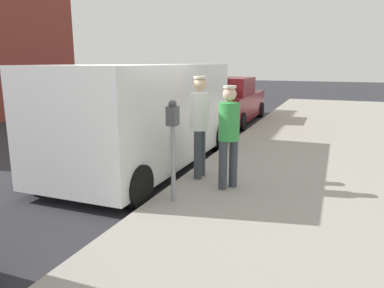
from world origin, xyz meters
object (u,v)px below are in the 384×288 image
Objects in this scene: parking_meter_near at (173,134)px; parked_van at (146,113)px; pedestrian_in_white at (200,120)px; pedestrian_in_green at (229,131)px; parked_sedan_ahead at (229,102)px.

parked_van is at bearing 127.42° from parking_meter_near.
pedestrian_in_green is at bearing -31.14° from pedestrian_in_white.
pedestrian_in_white is (-0.04, 1.26, 0.02)m from parking_meter_near.
parked_van reaches higher than pedestrian_in_white.
parking_meter_near is 2.47m from parked_van.
parked_van is (-1.50, 1.96, -0.03)m from parking_meter_near.
pedestrian_in_green is at bearing -74.19° from parked_sedan_ahead.
parking_meter_near is 0.34× the size of parked_sedan_ahead.
parking_meter_near reaches higher than parked_sedan_ahead.
parking_meter_near is at bearing -79.61° from parked_sedan_ahead.
pedestrian_in_green is at bearing 55.36° from parking_meter_near.
pedestrian_in_green reaches higher than parked_sedan_ahead.
pedestrian_in_white is at bearing 92.03° from parking_meter_near.
parking_meter_near is 0.84× the size of pedestrian_in_white.
pedestrian_in_white is (-0.64, 0.39, 0.08)m from pedestrian_in_green.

